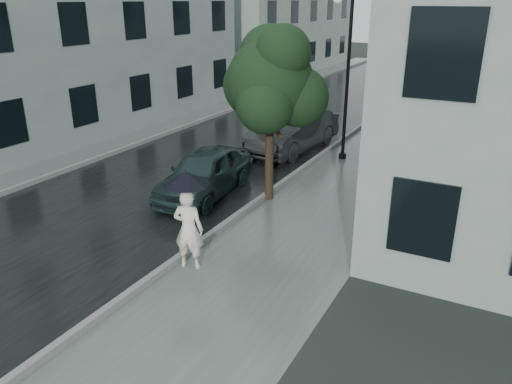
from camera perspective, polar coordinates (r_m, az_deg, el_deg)
The scene contains 14 objects.
ground at distance 10.33m, azimuth -2.75°, elevation -10.70°, with size 120.00×120.00×0.00m, color black.
sidewalk at distance 20.71m, azimuth 14.96°, elevation 5.24°, with size 3.50×60.00×0.01m, color slate.
kerb_near at distance 21.15m, azimuth 10.17°, elevation 6.15°, with size 0.15×60.00×0.15m, color slate.
asphalt_road at distance 22.42m, azimuth 1.58°, elevation 7.14°, with size 6.85×60.00×0.00m, color black.
kerb_far at distance 24.11m, azimuth -5.97°, elevation 8.22°, with size 0.15×60.00×0.15m, color slate.
sidewalk_far at distance 24.64m, azimuth -7.78°, elevation 8.25°, with size 1.70×60.00×0.01m, color #4C5451.
building_far_a at distance 23.99m, azimuth -23.07°, elevation 17.96°, with size 7.02×20.00×9.50m.
building_far_b at distance 41.76m, azimuth 1.90°, elevation 19.23°, with size 7.02×18.00×8.00m.
pedestrian at distance 10.67m, azimuth -7.71°, elevation -4.26°, with size 0.65×0.43×1.79m, color silver.
umbrella at distance 10.26m, azimuth -7.99°, elevation 1.59°, with size 1.20×1.20×1.30m.
street_tree at distance 13.75m, azimuth 1.78°, elevation 12.55°, with size 3.09×2.80×4.90m.
lamp_post at distance 17.96m, azimuth 10.06°, elevation 13.69°, with size 0.84×0.40×5.62m.
car_near at distance 14.70m, azimuth -5.92°, elevation 2.19°, with size 1.62×4.03×1.37m, color #1B2D2F.
car_far at distance 19.15m, azimuth 4.29°, elevation 7.05°, with size 1.65×4.74×1.56m, color #222426.
Camera 1 is at (4.51, -7.52, 5.46)m, focal length 35.00 mm.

